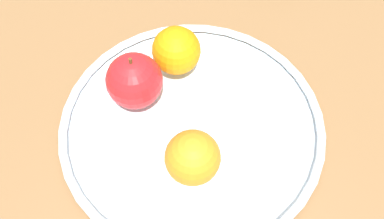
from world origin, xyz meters
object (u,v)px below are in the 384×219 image
at_px(orange_back_left, 176,51).
at_px(orange_front_left, 193,158).
at_px(apple, 134,81).
at_px(fruit_bowl, 192,124).

bearing_deg(orange_back_left, orange_front_left, -30.26).
distance_m(apple, orange_front_left, 0.14).
height_order(fruit_bowl, orange_front_left, orange_front_left).
bearing_deg(apple, fruit_bowl, 24.91).
height_order(fruit_bowl, apple, apple).
height_order(orange_back_left, orange_front_left, orange_back_left).
distance_m(fruit_bowl, apple, 0.10).
bearing_deg(orange_front_left, apple, 176.89).
bearing_deg(apple, orange_back_left, 97.34).
xyz_separation_m(fruit_bowl, apple, (-0.08, -0.04, 0.05)).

